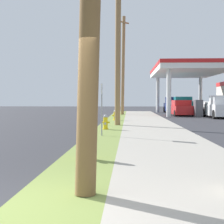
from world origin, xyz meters
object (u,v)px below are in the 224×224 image
fire_hydrant_second (106,123)px  utility_pole_background (123,65)px  car_red_by_near_pump (181,109)px  utility_pole_midground (118,35)px  truck_white_at_forecourt (220,108)px  truck_teal_on_apron (184,106)px  fire_hydrant_third (115,116)px  street_sign_post (102,99)px  fire_hydrant_nearest (86,146)px  truck_navy_at_far_bay (176,106)px

fire_hydrant_second → utility_pole_background: bearing=88.1°
utility_pole_background → car_red_by_near_pump: bearing=0.9°
fire_hydrant_second → utility_pole_background: (0.57, 17.48, 4.73)m
utility_pole_midground → truck_white_at_forecourt: bearing=50.8°
utility_pole_midground → fire_hydrant_second: bearing=-100.2°
truck_teal_on_apron → fire_hydrant_third: bearing=-117.7°
fire_hydrant_third → street_sign_post: street_sign_post is taller
utility_pole_background → fire_hydrant_third: bearing=-92.3°
truck_teal_on_apron → truck_white_at_forecourt: bearing=-75.3°
truck_white_at_forecourt → fire_hydrant_nearest: bearing=-112.6°
truck_teal_on_apron → car_red_by_near_pump: bearing=-104.1°
fire_hydrant_nearest → utility_pole_midground: utility_pole_midground is taller
utility_pole_midground → truck_white_at_forecourt: utility_pole_midground is taller
fire_hydrant_second → car_red_by_near_pump: car_red_by_near_pump is taller
fire_hydrant_nearest → utility_pole_midground: bearing=87.8°
fire_hydrant_second → truck_white_at_forecourt: (9.26, 13.61, 0.47)m
fire_hydrant_second → car_red_by_near_pump: bearing=70.0°
street_sign_post → car_red_by_near_pump: bearing=72.7°
truck_navy_at_far_bay → fire_hydrant_third: bearing=-111.4°
fire_hydrant_nearest → utility_pole_midground: 12.29m
truck_teal_on_apron → truck_navy_at_far_bay: size_ratio=0.98×
fire_hydrant_second → utility_pole_background: size_ratio=0.07×
fire_hydrant_second → car_red_by_near_pump: size_ratio=0.16×
truck_white_at_forecourt → utility_pole_midground: bearing=-129.2°
fire_hydrant_second → truck_teal_on_apron: bearing=70.9°
truck_navy_at_far_bay → car_red_by_near_pump: bearing=-93.7°
utility_pole_midground → fire_hydrant_third: bearing=94.5°
utility_pole_midground → utility_pole_background: bearing=89.8°
utility_pole_background → truck_teal_on_apron: utility_pole_background is taller
fire_hydrant_nearest → fire_hydrant_second: (-0.10, 8.36, 0.00)m
truck_white_at_forecourt → street_sign_post: bearing=-119.1°
utility_pole_midground → truck_white_at_forecourt: size_ratio=1.88×
utility_pole_background → truck_white_at_forecourt: bearing=-24.0°
street_sign_post → fire_hydrant_nearest: bearing=-89.4°
street_sign_post → truck_teal_on_apron: (7.25, 24.01, -0.72)m
fire_hydrant_third → truck_navy_at_far_bay: (6.71, 17.13, 0.47)m
street_sign_post → utility_pole_background: bearing=88.5°
fire_hydrant_nearest → fire_hydrant_third: size_ratio=1.00×
fire_hydrant_second → truck_teal_on_apron: truck_teal_on_apron is taller
street_sign_post → truck_navy_at_far_bay: 28.39m
fire_hydrant_second → fire_hydrant_third: same height
fire_hydrant_nearest → car_red_by_near_pump: (6.31, 25.93, 0.28)m
fire_hydrant_second → truck_navy_at_far_bay: truck_navy_at_far_bay is taller
truck_white_at_forecourt → truck_teal_on_apron: (-1.96, 7.50, 0.00)m
truck_teal_on_apron → utility_pole_background: bearing=-151.6°
fire_hydrant_nearest → car_red_by_near_pump: car_red_by_near_pump is taller
fire_hydrant_third → truck_navy_at_far_bay: truck_navy_at_far_bay is taller
fire_hydrant_third → truck_navy_at_far_bay: size_ratio=0.13×
street_sign_post → truck_white_at_forecourt: 18.92m
car_red_by_near_pump → truck_navy_at_far_bay: (0.46, 7.07, 0.19)m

